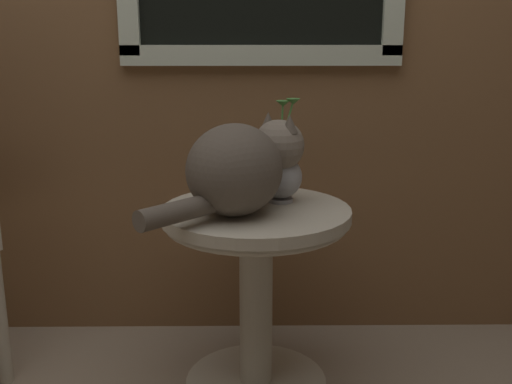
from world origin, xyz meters
TOP-DOWN VIEW (x-y plane):
  - wicker_side_table at (0.29, 0.29)m, footprint 0.57×0.57m
  - cat at (0.25, 0.24)m, footprint 0.47×0.47m
  - pewter_vase_with_ivy at (0.37, 0.37)m, footprint 0.13×0.13m

SIDE VIEW (x-z plane):
  - wicker_side_table at x=0.29m, z-range 0.11..0.72m
  - pewter_vase_with_ivy at x=0.37m, z-range 0.54..0.86m
  - cat at x=0.25m, z-range 0.61..0.89m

